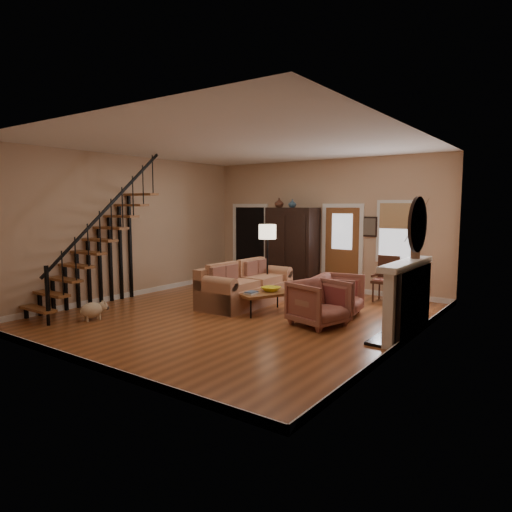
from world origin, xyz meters
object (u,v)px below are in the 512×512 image
Objects in this scene: armchair_right at (339,295)px; sofa at (246,285)px; armoire at (292,248)px; armchair_left at (319,303)px; side_chair at (385,279)px; floor_lamp at (267,262)px; coffee_table at (265,302)px.

sofa is at bearing 89.08° from armchair_right.
armoire reaches higher than sofa.
side_chair reaches higher than armchair_left.
floor_lamp is 2.68m from side_chair.
floor_lamp is at bearing -80.46° from armoire.
armoire is 3.77m from armchair_left.
armchair_right is at bearing -11.95° from floor_lamp.
sofa is 0.85m from floor_lamp.
side_chair reaches higher than coffee_table.
side_chair is (2.36, 2.07, 0.08)m from sofa.
sofa is 1.33× the size of floor_lamp.
coffee_table is at bearing 109.38° from armchair_right.
floor_lamp is at bearing 121.91° from coffee_table.
armchair_right is (-0.06, 0.95, -0.01)m from armchair_left.
coffee_table is 1.24× the size of armchair_right.
coffee_table is at bearing -58.09° from floor_lamp.
armchair_right is at bearing 28.87° from coffee_table.
armoire is 2.61m from side_chair.
armchair_left is at bearing -51.63° from armoire.
armchair_left is (2.31, -2.91, -0.64)m from armoire.
floor_lamp is at bearing 85.19° from sofa.
armchair_left is at bearing 174.40° from armchair_right.
armchair_right is 0.51× the size of floor_lamp.
side_chair is (1.59, 2.47, 0.30)m from coffee_table.
armchair_left is at bearing -33.85° from floor_lamp.
side_chair is (0.24, 2.71, 0.10)m from armchair_left.
coffee_table is 1.38m from armchair_left.
sofa is at bearing 88.60° from armchair_left.
side_chair is at bearing -4.48° from armoire.
armchair_right is at bearing 9.02° from sofa.
side_chair is (2.55, -0.20, -0.54)m from armoire.
side_chair is (2.29, 1.34, -0.35)m from floor_lamp.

